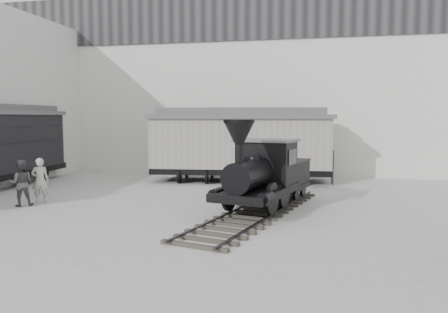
% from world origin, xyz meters
% --- Properties ---
extents(ground, '(90.00, 90.00, 0.00)m').
position_xyz_m(ground, '(0.00, 0.00, 0.00)').
color(ground, '#9E9E9B').
extents(north_wall, '(34.00, 2.51, 11.00)m').
position_xyz_m(north_wall, '(0.00, 14.98, 5.55)').
color(north_wall, silver).
rests_on(north_wall, ground).
extents(locomotive, '(4.24, 9.59, 3.31)m').
position_xyz_m(locomotive, '(2.18, 3.77, 1.22)').
color(locomotive, '#3E382E').
rests_on(locomotive, ground).
extents(boxcar, '(9.97, 3.96, 3.98)m').
position_xyz_m(boxcar, '(0.08, 10.92, 2.09)').
color(boxcar, black).
rests_on(boxcar, ground).
extents(visitor_a, '(0.79, 0.69, 1.84)m').
position_xyz_m(visitor_a, '(-6.89, 3.45, 0.92)').
color(visitor_a, beige).
rests_on(visitor_a, ground).
extents(visitor_b, '(1.11, 1.05, 1.82)m').
position_xyz_m(visitor_b, '(-7.21, 2.69, 0.91)').
color(visitor_b, '#4A4B4D').
rests_on(visitor_b, ground).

